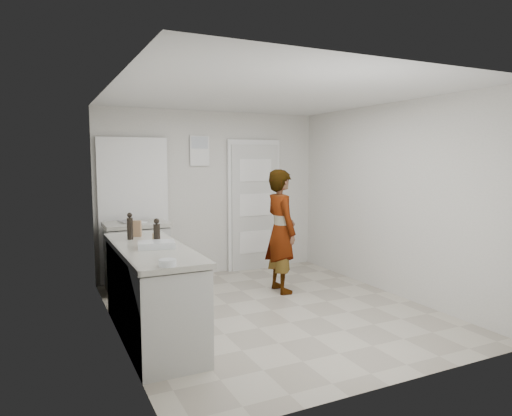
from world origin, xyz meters
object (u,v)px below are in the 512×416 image
spice_jar (155,237)px  baking_dish (156,245)px  person (281,231)px  cake_mix_box (136,229)px  egg_bowl (168,263)px  oil_cruet_a (157,232)px  oil_cruet_b (130,227)px

spice_jar → baking_dish: size_ratio=0.20×
baking_dish → person: bearing=26.9°
cake_mix_box → spice_jar: (0.13, -0.32, -0.05)m
spice_jar → egg_bowl: (-0.18, -1.20, -0.01)m
person → cake_mix_box: size_ratio=9.30×
cake_mix_box → egg_bowl: cake_mix_box is taller
oil_cruet_a → egg_bowl: size_ratio=1.87×
person → cake_mix_box: 1.97m
baking_dish → egg_bowl: size_ratio=2.75×
cake_mix_box → person: bearing=31.6°
oil_cruet_a → egg_bowl: 0.98m
cake_mix_box → baking_dish: size_ratio=0.46×
person → egg_bowl: size_ratio=11.67×
spice_jar → baking_dish: spice_jar is taller
egg_bowl → baking_dish: bearing=82.8°
person → oil_cruet_a: person is taller
oil_cruet_a → egg_bowl: bearing=-98.7°
person → spice_jar: size_ratio=21.64×
person → cake_mix_box: (-1.94, -0.23, 0.19)m
spice_jar → person: bearing=16.8°
oil_cruet_b → spice_jar: bearing=-36.7°
oil_cruet_a → oil_cruet_b: bearing=115.6°
spice_jar → oil_cruet_a: oil_cruet_a is taller
cake_mix_box → baking_dish: cake_mix_box is taller
cake_mix_box → oil_cruet_a: oil_cruet_a is taller
egg_bowl → spice_jar: bearing=81.6°
cake_mix_box → spice_jar: bearing=-43.4°
cake_mix_box → oil_cruet_a: 0.56m
person → baking_dish: 2.13m
oil_cruet_a → baking_dish: bearing=-105.2°
spice_jar → egg_bowl: 1.21m
spice_jar → oil_cruet_b: 0.29m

